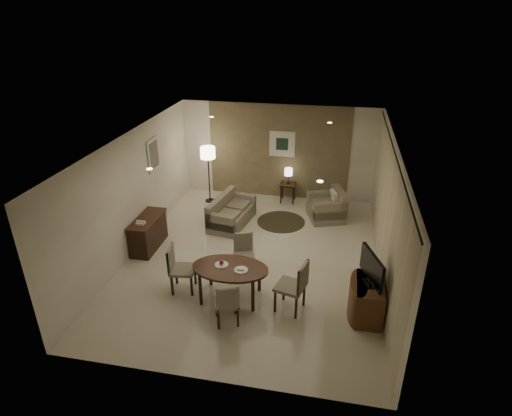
% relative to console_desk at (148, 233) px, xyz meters
% --- Properties ---
extents(room_shell, '(5.50, 7.00, 2.70)m').
position_rel_console_desk_xyz_m(room_shell, '(2.49, 0.40, 0.98)').
color(room_shell, beige).
rests_on(room_shell, ground).
extents(taupe_accent, '(3.96, 0.03, 2.70)m').
position_rel_console_desk_xyz_m(taupe_accent, '(2.49, 3.48, 0.98)').
color(taupe_accent, olive).
rests_on(taupe_accent, wall_back).
extents(curtain_wall, '(0.08, 6.70, 2.58)m').
position_rel_console_desk_xyz_m(curtain_wall, '(5.17, 0.00, 0.95)').
color(curtain_wall, beige).
rests_on(curtain_wall, wall_right).
extents(curtain_rod, '(0.03, 6.80, 0.03)m').
position_rel_console_desk_xyz_m(curtain_rod, '(5.17, 0.00, 2.27)').
color(curtain_rod, black).
rests_on(curtain_rod, wall_right).
extents(art_back_frame, '(0.72, 0.03, 0.72)m').
position_rel_console_desk_xyz_m(art_back_frame, '(2.59, 3.46, 1.23)').
color(art_back_frame, silver).
rests_on(art_back_frame, wall_back).
extents(art_back_canvas, '(0.34, 0.01, 0.34)m').
position_rel_console_desk_xyz_m(art_back_canvas, '(2.59, 3.44, 1.23)').
color(art_back_canvas, '#1C3327').
rests_on(art_back_canvas, wall_back).
extents(art_left_frame, '(0.03, 0.60, 0.80)m').
position_rel_console_desk_xyz_m(art_left_frame, '(-0.23, 1.20, 1.48)').
color(art_left_frame, silver).
rests_on(art_left_frame, wall_left).
extents(art_left_canvas, '(0.01, 0.46, 0.64)m').
position_rel_console_desk_xyz_m(art_left_canvas, '(-0.21, 1.20, 1.48)').
color(art_left_canvas, gray).
rests_on(art_left_canvas, wall_left).
extents(downlight_nl, '(0.10, 0.10, 0.01)m').
position_rel_console_desk_xyz_m(downlight_nl, '(1.09, -1.80, 2.31)').
color(downlight_nl, white).
rests_on(downlight_nl, ceiling).
extents(downlight_nr, '(0.10, 0.10, 0.01)m').
position_rel_console_desk_xyz_m(downlight_nr, '(3.89, -1.80, 2.31)').
color(downlight_nr, white).
rests_on(downlight_nr, ceiling).
extents(downlight_fl, '(0.10, 0.10, 0.01)m').
position_rel_console_desk_xyz_m(downlight_fl, '(1.09, 1.80, 2.31)').
color(downlight_fl, white).
rests_on(downlight_fl, ceiling).
extents(downlight_fr, '(0.10, 0.10, 0.01)m').
position_rel_console_desk_xyz_m(downlight_fr, '(3.89, 1.80, 2.31)').
color(downlight_fr, white).
rests_on(downlight_fr, ceiling).
extents(console_desk, '(0.48, 1.20, 0.75)m').
position_rel_console_desk_xyz_m(console_desk, '(0.00, 0.00, 0.00)').
color(console_desk, '#422015').
rests_on(console_desk, floor).
extents(telephone, '(0.20, 0.14, 0.09)m').
position_rel_console_desk_xyz_m(telephone, '(0.00, -0.30, 0.43)').
color(telephone, white).
rests_on(telephone, console_desk).
extents(tv_cabinet, '(0.48, 0.90, 0.70)m').
position_rel_console_desk_xyz_m(tv_cabinet, '(4.89, -1.50, -0.03)').
color(tv_cabinet, brown).
rests_on(tv_cabinet, floor).
extents(flat_tv, '(0.36, 0.85, 0.60)m').
position_rel_console_desk_xyz_m(flat_tv, '(4.87, -1.50, 0.65)').
color(flat_tv, black).
rests_on(flat_tv, tv_cabinet).
extents(dining_table, '(1.45, 0.91, 0.68)m').
position_rel_console_desk_xyz_m(dining_table, '(2.32, -1.46, -0.03)').
color(dining_table, '#422015').
rests_on(dining_table, floor).
extents(chair_near, '(0.54, 0.54, 0.85)m').
position_rel_console_desk_xyz_m(chair_near, '(2.43, -2.15, 0.05)').
color(chair_near, gray).
rests_on(chair_near, floor).
extents(chair_far, '(0.53, 0.53, 0.86)m').
position_rel_console_desk_xyz_m(chair_far, '(2.41, -0.63, 0.06)').
color(chair_far, gray).
rests_on(chair_far, floor).
extents(chair_left, '(0.53, 0.53, 0.96)m').
position_rel_console_desk_xyz_m(chair_left, '(1.35, -1.40, 0.10)').
color(chair_left, gray).
rests_on(chair_left, floor).
extents(chair_right, '(0.61, 0.61, 1.02)m').
position_rel_console_desk_xyz_m(chair_right, '(3.48, -1.58, 0.14)').
color(chair_right, gray).
rests_on(chair_right, floor).
extents(plate_a, '(0.26, 0.26, 0.02)m').
position_rel_console_desk_xyz_m(plate_a, '(2.14, -1.41, 0.31)').
color(plate_a, white).
rests_on(plate_a, dining_table).
extents(plate_b, '(0.26, 0.26, 0.02)m').
position_rel_console_desk_xyz_m(plate_b, '(2.54, -1.51, 0.31)').
color(plate_b, white).
rests_on(plate_b, dining_table).
extents(fruit_apple, '(0.09, 0.09, 0.09)m').
position_rel_console_desk_xyz_m(fruit_apple, '(2.14, -1.41, 0.37)').
color(fruit_apple, '#B3143B').
rests_on(fruit_apple, plate_a).
extents(napkin, '(0.12, 0.08, 0.03)m').
position_rel_console_desk_xyz_m(napkin, '(2.54, -1.51, 0.34)').
color(napkin, white).
rests_on(napkin, plate_b).
extents(round_rug, '(1.24, 1.24, 0.01)m').
position_rel_console_desk_xyz_m(round_rug, '(2.83, 1.85, -0.37)').
color(round_rug, '#3A3220').
rests_on(round_rug, floor).
extents(sofa, '(1.63, 1.02, 0.72)m').
position_rel_console_desk_xyz_m(sofa, '(1.60, 1.52, -0.02)').
color(sofa, gray).
rests_on(sofa, floor).
extents(armchair, '(1.09, 1.13, 0.80)m').
position_rel_console_desk_xyz_m(armchair, '(3.96, 2.27, 0.03)').
color(armchair, gray).
rests_on(armchair, floor).
extents(side_table, '(0.43, 0.43, 0.55)m').
position_rel_console_desk_xyz_m(side_table, '(2.83, 3.15, -0.10)').
color(side_table, black).
rests_on(side_table, floor).
extents(table_lamp, '(0.22, 0.22, 0.50)m').
position_rel_console_desk_xyz_m(table_lamp, '(2.83, 3.15, 0.43)').
color(table_lamp, '#FFEAC1').
rests_on(table_lamp, side_table).
extents(floor_lamp, '(0.41, 0.41, 1.61)m').
position_rel_console_desk_xyz_m(floor_lamp, '(0.64, 2.74, 0.43)').
color(floor_lamp, '#FFE5B7').
rests_on(floor_lamp, floor).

